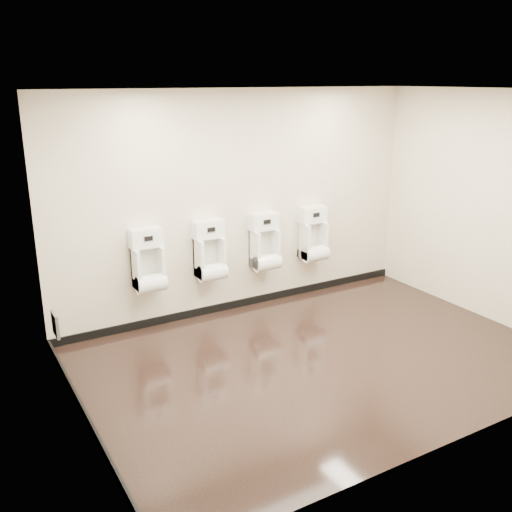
{
  "coord_description": "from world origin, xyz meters",
  "views": [
    {
      "loc": [
        -3.38,
        -4.46,
        2.91
      ],
      "look_at": [
        -0.48,
        0.55,
        1.1
      ],
      "focal_mm": 40.0,
      "sensor_mm": 36.0,
      "label": 1
    }
  ],
  "objects_px": {
    "urinal_0": "(148,265)",
    "urinal_1": "(210,255)",
    "urinal_3": "(313,238)",
    "urinal_2": "(265,246)",
    "access_panel": "(55,324)"
  },
  "relations": [
    {
      "from": "urinal_3",
      "to": "urinal_2",
      "type": "bearing_deg",
      "value": 180.0
    },
    {
      "from": "access_panel",
      "to": "urinal_2",
      "type": "xyz_separation_m",
      "value": [
        2.75,
        0.42,
        0.33
      ]
    },
    {
      "from": "urinal_2",
      "to": "urinal_3",
      "type": "bearing_deg",
      "value": 0.0
    },
    {
      "from": "urinal_3",
      "to": "urinal_1",
      "type": "bearing_deg",
      "value": 180.0
    },
    {
      "from": "urinal_1",
      "to": "urinal_2",
      "type": "height_order",
      "value": "same"
    },
    {
      "from": "access_panel",
      "to": "urinal_0",
      "type": "distance_m",
      "value": 1.28
    },
    {
      "from": "urinal_3",
      "to": "access_panel",
      "type": "bearing_deg",
      "value": -173.19
    },
    {
      "from": "urinal_1",
      "to": "urinal_0",
      "type": "bearing_deg",
      "value": 180.0
    },
    {
      "from": "urinal_0",
      "to": "urinal_1",
      "type": "distance_m",
      "value": 0.79
    },
    {
      "from": "urinal_0",
      "to": "urinal_3",
      "type": "xyz_separation_m",
      "value": [
        2.35,
        0.0,
        0.0
      ]
    },
    {
      "from": "urinal_0",
      "to": "urinal_2",
      "type": "xyz_separation_m",
      "value": [
        1.58,
        0.0,
        0.0
      ]
    },
    {
      "from": "urinal_0",
      "to": "urinal_1",
      "type": "height_order",
      "value": "same"
    },
    {
      "from": "urinal_0",
      "to": "urinal_2",
      "type": "bearing_deg",
      "value": 0.0
    },
    {
      "from": "urinal_0",
      "to": "urinal_1",
      "type": "xyz_separation_m",
      "value": [
        0.79,
        0.0,
        0.0
      ]
    },
    {
      "from": "urinal_0",
      "to": "urinal_2",
      "type": "distance_m",
      "value": 1.58
    }
  ]
}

